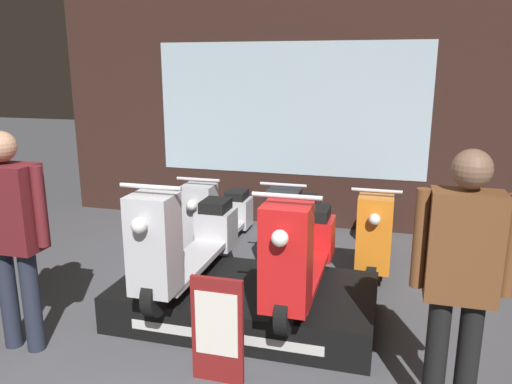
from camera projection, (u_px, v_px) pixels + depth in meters
name	position (u px, v px, depth m)	size (l,w,h in m)	color
shop_wall_back	(289.00, 106.00, 6.47)	(6.42, 0.09, 3.20)	#331E19
display_platform	(245.00, 301.00, 4.24)	(2.16, 1.14, 0.31)	black
scooter_display_left	(186.00, 241.00, 4.15)	(0.46, 1.74, 0.99)	black
scooter_display_right	(301.00, 252.00, 3.90)	(0.46, 1.74, 0.99)	black
scooter_backrow_0	(218.00, 219.00, 5.78)	(0.46, 1.74, 0.99)	black
scooter_backrow_1	(294.00, 226.00, 5.55)	(0.46, 1.74, 0.99)	black
scooter_backrow_2	(375.00, 232.00, 5.33)	(0.46, 1.74, 0.99)	black
person_left_browsing	(11.00, 224.00, 3.59)	(0.61, 0.25, 1.67)	#232838
person_right_browsing	(461.00, 272.00, 2.82)	(0.55, 0.22, 1.67)	black
price_sign_board	(217.00, 330.00, 3.33)	(0.36, 0.04, 0.76)	maroon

